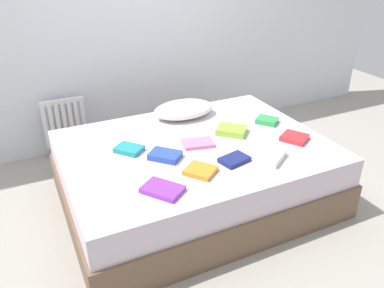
{
  "coord_description": "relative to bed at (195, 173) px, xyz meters",
  "views": [
    {
      "loc": [
        -1.15,
        -2.34,
        1.86
      ],
      "look_at": [
        0.0,
        0.05,
        0.48
      ],
      "focal_mm": 36.24,
      "sensor_mm": 36.0,
      "label": 1
    }
  ],
  "objects": [
    {
      "name": "bed",
      "position": [
        0.0,
        0.0,
        0.0
      ],
      "size": [
        2.0,
        1.5,
        0.5
      ],
      "color": "brown",
      "rests_on": "ground"
    },
    {
      "name": "textbook_blue",
      "position": [
        -0.28,
        -0.1,
        0.28
      ],
      "size": [
        0.26,
        0.26,
        0.04
      ],
      "primitive_type": "cube",
      "rotation": [
        0.0,
        0.0,
        -0.81
      ],
      "color": "#2847B7",
      "rests_on": "bed"
    },
    {
      "name": "textbook_white",
      "position": [
        0.39,
        -0.45,
        0.28
      ],
      "size": [
        0.26,
        0.23,
        0.05
      ],
      "primitive_type": "cube",
      "rotation": [
        0.0,
        0.0,
        0.6
      ],
      "color": "white",
      "rests_on": "bed"
    },
    {
      "name": "textbook_navy",
      "position": [
        0.13,
        -0.36,
        0.27
      ],
      "size": [
        0.23,
        0.18,
        0.03
      ],
      "primitive_type": "cube",
      "rotation": [
        0.0,
        0.0,
        0.23
      ],
      "color": "navy",
      "rests_on": "bed"
    },
    {
      "name": "textbook_lime",
      "position": [
        0.35,
        0.05,
        0.28
      ],
      "size": [
        0.29,
        0.29,
        0.05
      ],
      "primitive_type": "cube",
      "rotation": [
        0.0,
        0.0,
        -0.77
      ],
      "color": "#8CC638",
      "rests_on": "bed"
    },
    {
      "name": "textbook_green",
      "position": [
        0.73,
        0.09,
        0.27
      ],
      "size": [
        0.21,
        0.22,
        0.04
      ],
      "primitive_type": "cube",
      "rotation": [
        0.0,
        0.0,
        -0.91
      ],
      "color": "green",
      "rests_on": "bed"
    },
    {
      "name": "textbook_purple",
      "position": [
        -0.45,
        -0.48,
        0.27
      ],
      "size": [
        0.28,
        0.29,
        0.03
      ],
      "primitive_type": "cube",
      "rotation": [
        0.0,
        0.0,
        -0.93
      ],
      "color": "purple",
      "rests_on": "bed"
    },
    {
      "name": "pillow",
      "position": [
        0.15,
        0.52,
        0.32
      ],
      "size": [
        0.54,
        0.35,
        0.14
      ],
      "primitive_type": "ellipsoid",
      "color": "white",
      "rests_on": "bed"
    },
    {
      "name": "textbook_pink",
      "position": [
        0.02,
        -0.02,
        0.27
      ],
      "size": [
        0.26,
        0.2,
        0.03
      ],
      "primitive_type": "cube",
      "rotation": [
        0.0,
        0.0,
        -0.21
      ],
      "color": "pink",
      "rests_on": "bed"
    },
    {
      "name": "textbook_red",
      "position": [
        0.73,
        -0.27,
        0.27
      ],
      "size": [
        0.24,
        0.25,
        0.04
      ],
      "primitive_type": "cube",
      "rotation": [
        0.0,
        0.0,
        0.54
      ],
      "color": "red",
      "rests_on": "bed"
    },
    {
      "name": "textbook_teal",
      "position": [
        -0.48,
        0.11,
        0.27
      ],
      "size": [
        0.23,
        0.24,
        0.04
      ],
      "primitive_type": "cube",
      "rotation": [
        0.0,
        0.0,
        -0.87
      ],
      "color": "teal",
      "rests_on": "bed"
    },
    {
      "name": "radiator",
      "position": [
        -0.79,
        1.2,
        0.1
      ],
      "size": [
        0.4,
        0.04,
        0.47
      ],
      "color": "white",
      "rests_on": "ground"
    },
    {
      "name": "textbook_orange",
      "position": [
        -0.15,
        -0.38,
        0.27
      ],
      "size": [
        0.25,
        0.25,
        0.03
      ],
      "primitive_type": "cube",
      "rotation": [
        0.0,
        0.0,
        -0.93
      ],
      "color": "orange",
      "rests_on": "bed"
    },
    {
      "name": "ground_plane",
      "position": [
        0.0,
        0.0,
        -0.25
      ],
      "size": [
        8.0,
        8.0,
        0.0
      ],
      "primitive_type": "plane",
      "color": "#9E998E"
    }
  ]
}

